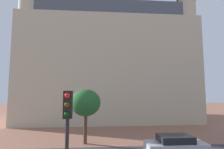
% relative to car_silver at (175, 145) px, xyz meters
% --- Properties ---
extents(landmark_building, '(27.90, 14.50, 34.63)m').
position_rel_car_silver_xyz_m(landmark_building, '(-4.45, 17.99, 9.56)').
color(landmark_building, beige).
rests_on(landmark_building, ground_plane).
extents(car_silver, '(4.47, 2.06, 1.47)m').
position_rel_car_silver_xyz_m(car_silver, '(0.00, 0.00, 0.00)').
color(car_silver, '#B2B2BC').
rests_on(car_silver, ground_plane).
extents(traffic_light_pole, '(0.28, 0.34, 4.80)m').
position_rel_car_silver_xyz_m(traffic_light_pole, '(-6.84, -7.22, 2.63)').
color(traffic_light_pole, black).
rests_on(traffic_light_pole, ground_plane).
extents(tree_curb_far, '(2.80, 2.80, 5.00)m').
position_rel_car_silver_xyz_m(tree_curb_far, '(-7.02, 3.44, 2.99)').
color(tree_curb_far, '#4C3823').
rests_on(tree_curb_far, ground_plane).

